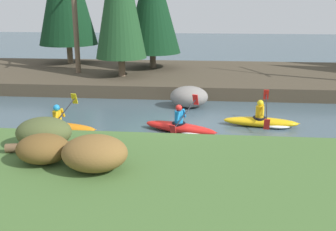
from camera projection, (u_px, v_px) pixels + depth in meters
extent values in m
plane|color=#425660|center=(177.00, 128.00, 14.38)|extent=(90.00, 90.00, 0.00)
cube|color=#476B33|center=(160.00, 186.00, 9.14)|extent=(44.00, 5.75, 0.65)
cube|color=#473D2D|center=(188.00, 77.00, 22.45)|extent=(44.00, 8.67, 0.62)
cylinder|color=#7A664C|center=(70.00, 54.00, 25.23)|extent=(0.36, 0.36, 1.20)
cylinder|color=brown|center=(122.00, 67.00, 20.89)|extent=(0.36, 0.36, 0.97)
cylinder|color=brown|center=(153.00, 60.00, 23.48)|extent=(0.36, 0.36, 0.92)
cone|color=#0F3319|center=(152.00, 2.00, 22.54)|extent=(3.32, 3.32, 5.82)
cylinder|color=brown|center=(76.00, 32.00, 21.35)|extent=(0.28, 0.28, 4.46)
ellipsoid|color=#4C562D|center=(44.00, 132.00, 10.60)|extent=(1.50, 1.25, 0.81)
ellipsoid|color=brown|center=(43.00, 149.00, 9.55)|extent=(1.32, 1.10, 0.71)
ellipsoid|color=brown|center=(95.00, 153.00, 9.11)|extent=(1.54, 1.29, 0.84)
ellipsoid|color=yellow|center=(260.00, 122.00, 14.51)|extent=(2.75, 0.89, 0.34)
cone|color=yellow|center=(295.00, 124.00, 14.27)|extent=(0.37, 0.24, 0.20)
cylinder|color=black|center=(259.00, 118.00, 14.48)|extent=(0.53, 0.53, 0.08)
cylinder|color=yellow|center=(260.00, 112.00, 14.41)|extent=(0.33, 0.33, 0.42)
sphere|color=yellow|center=(260.00, 103.00, 14.32)|extent=(0.25, 0.25, 0.23)
cylinder|color=yellow|center=(263.00, 108.00, 14.60)|extent=(0.11, 0.23, 0.35)
cylinder|color=yellow|center=(263.00, 111.00, 14.14)|extent=(0.11, 0.23, 0.35)
cylinder|color=black|center=(266.00, 109.00, 14.33)|extent=(0.24, 1.91, 0.65)
cube|color=red|center=(266.00, 95.00, 15.14)|extent=(0.22, 0.18, 0.41)
cube|color=red|center=(267.00, 124.00, 13.52)|extent=(0.22, 0.18, 0.41)
ellipsoid|color=white|center=(276.00, 125.00, 14.43)|extent=(1.17, 0.82, 0.18)
ellipsoid|color=red|center=(180.00, 128.00, 13.84)|extent=(2.74, 1.53, 0.34)
cone|color=red|center=(213.00, 132.00, 13.31)|extent=(0.40, 0.31, 0.20)
cylinder|color=black|center=(179.00, 124.00, 13.82)|extent=(0.62, 0.62, 0.08)
cylinder|color=#1984CC|center=(179.00, 117.00, 13.76)|extent=(0.39, 0.39, 0.42)
sphere|color=red|center=(179.00, 108.00, 13.66)|extent=(0.30, 0.30, 0.23)
cylinder|color=#1984CC|center=(184.00, 113.00, 13.89)|extent=(0.16, 0.24, 0.35)
cylinder|color=#1984CC|center=(179.00, 117.00, 13.48)|extent=(0.16, 0.24, 0.35)
cylinder|color=black|center=(185.00, 114.00, 13.62)|extent=(0.72, 1.80, 0.65)
cube|color=red|center=(196.00, 100.00, 14.35)|extent=(0.24, 0.22, 0.41)
cube|color=red|center=(173.00, 130.00, 12.89)|extent=(0.24, 0.22, 0.41)
ellipsoid|color=white|center=(194.00, 132.00, 13.63)|extent=(1.28, 1.05, 0.18)
ellipsoid|color=orange|center=(59.00, 127.00, 13.87)|extent=(2.75, 0.92, 0.34)
cone|color=orange|center=(92.00, 129.00, 13.61)|extent=(0.37, 0.24, 0.20)
cylinder|color=black|center=(58.00, 123.00, 13.84)|extent=(0.53, 0.53, 0.08)
cylinder|color=yellow|center=(57.00, 117.00, 13.77)|extent=(0.33, 0.33, 0.42)
sphere|color=#1E89D1|center=(56.00, 108.00, 13.68)|extent=(0.26, 0.26, 0.23)
cylinder|color=yellow|center=(63.00, 113.00, 13.96)|extent=(0.12, 0.23, 0.35)
cylinder|color=yellow|center=(56.00, 116.00, 13.50)|extent=(0.12, 0.23, 0.35)
cylinder|color=black|center=(63.00, 114.00, 13.69)|extent=(0.27, 1.90, 0.65)
cube|color=yellow|center=(74.00, 99.00, 14.50)|extent=(0.22, 0.18, 0.41)
cube|color=yellow|center=(50.00, 130.00, 12.89)|extent=(0.22, 0.18, 0.41)
ellipsoid|color=white|center=(74.00, 131.00, 13.78)|extent=(1.18, 0.83, 0.18)
ellipsoid|color=gray|center=(189.00, 97.00, 17.09)|extent=(1.65, 1.29, 0.93)
cylinder|color=brown|center=(47.00, 146.00, 10.37)|extent=(2.12, 0.71, 0.24)
cylinder|color=brown|center=(54.00, 138.00, 10.34)|extent=(0.08, 0.08, 0.20)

